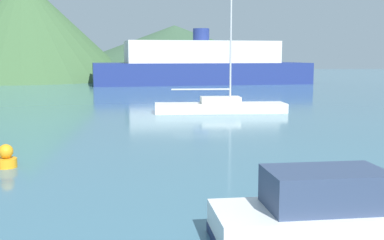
# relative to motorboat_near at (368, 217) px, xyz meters

# --- Properties ---
(motorboat_near) EXTENTS (6.20, 1.92, 1.94)m
(motorboat_near) POSITION_rel_motorboat_near_xyz_m (0.00, 0.00, 0.00)
(motorboat_near) COLOR white
(motorboat_near) RESTS_ON ground_plane
(sailboat_inner) EXTENTS (8.48, 2.13, 8.53)m
(sailboat_inner) POSITION_rel_motorboat_near_xyz_m (0.54, 21.63, -0.04)
(sailboat_inner) COLOR white
(sailboat_inner) RESTS_ON ground_plane
(ferry_distant) EXTENTS (28.18, 11.32, 7.05)m
(ferry_distant) POSITION_rel_motorboat_near_xyz_m (3.12, 53.05, 1.95)
(ferry_distant) COLOR navy
(ferry_distant) RESTS_ON ground_plane
(buoy_marker) EXTENTS (0.68, 0.68, 0.78)m
(buoy_marker) POSITION_rel_motorboat_near_xyz_m (-8.97, 7.17, -0.13)
(buoy_marker) COLOR orange
(buoy_marker) RESTS_ON ground_plane
(hill_west) EXTENTS (32.78, 32.78, 15.48)m
(hill_west) POSITION_rel_motorboat_near_xyz_m (-22.34, 67.65, 7.29)
(hill_west) COLOR #3D6038
(hill_west) RESTS_ON ground_plane
(hill_central) EXTENTS (48.39, 48.39, 8.97)m
(hill_central) POSITION_rel_motorboat_near_xyz_m (1.39, 78.27, 4.03)
(hill_central) COLOR #38563D
(hill_central) RESTS_ON ground_plane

